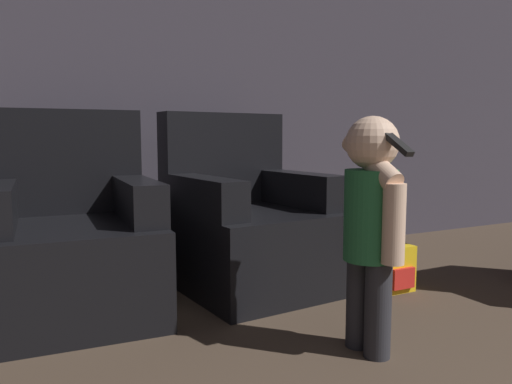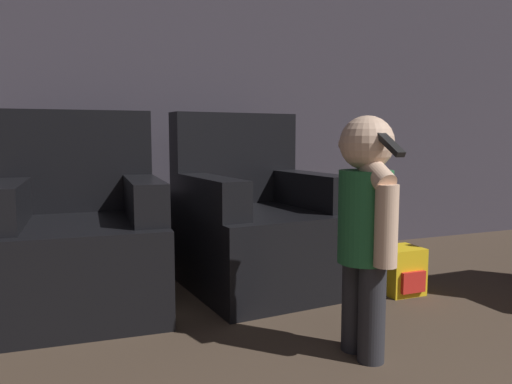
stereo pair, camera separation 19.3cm
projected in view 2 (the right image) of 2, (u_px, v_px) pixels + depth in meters
The scene contains 5 objects.
wall_back at pixel (184, 72), 3.38m from camera, with size 8.40×0.05×2.60m.
armchair_left at pixel (80, 240), 2.52m from camera, with size 0.84×0.92×1.01m.
armchair_right at pixel (257, 227), 2.88m from camera, with size 0.86×0.94×1.01m.
person_toddler at pixel (366, 217), 1.91m from camera, with size 0.21×0.36×0.94m.
toy_backpack at pixel (401, 271), 2.75m from camera, with size 0.21×0.22×0.26m.
Camera 2 is at (-0.84, 1.12, 0.86)m, focal length 35.00 mm.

